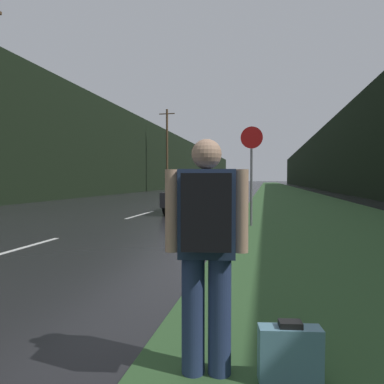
% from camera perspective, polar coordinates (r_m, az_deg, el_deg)
% --- Properties ---
extents(grass_verge, '(6.00, 240.00, 0.02)m').
position_cam_1_polar(grass_verge, '(39.40, 15.14, 0.03)').
color(grass_verge, '#33562D').
rests_on(grass_verge, ground_plane).
extents(lane_stripe_b, '(0.12, 3.00, 0.01)m').
position_cam_1_polar(lane_stripe_b, '(7.46, -28.07, -8.71)').
color(lane_stripe_b, silver).
rests_on(lane_stripe_b, ground_plane).
extents(lane_stripe_c, '(0.12, 3.00, 0.01)m').
position_cam_1_polar(lane_stripe_c, '(13.52, -8.51, -3.74)').
color(lane_stripe_c, silver).
rests_on(lane_stripe_c, ground_plane).
extents(lane_stripe_d, '(0.12, 3.00, 0.01)m').
position_cam_1_polar(lane_stripe_d, '(20.20, -1.48, -1.79)').
color(lane_stripe_d, silver).
rests_on(lane_stripe_d, ground_plane).
extents(treeline_far_side, '(2.00, 140.00, 8.30)m').
position_cam_1_polar(treeline_far_side, '(51.50, -4.31, 5.17)').
color(treeline_far_side, black).
rests_on(treeline_far_side, ground_plane).
extents(treeline_near_side, '(2.00, 140.00, 8.07)m').
position_cam_1_polar(treeline_near_side, '(50.05, 21.48, 4.99)').
color(treeline_near_side, black).
rests_on(treeline_near_side, ground_plane).
extents(utility_pole_far, '(1.80, 0.24, 9.26)m').
position_cam_1_polar(utility_pole_far, '(38.92, -4.18, 7.09)').
color(utility_pole_far, '#4C3823').
rests_on(utility_pole_far, ground_plane).
extents(stop_sign, '(0.64, 0.07, 2.91)m').
position_cam_1_polar(stop_sign, '(10.13, 9.88, 4.22)').
color(stop_sign, slate).
rests_on(stop_sign, ground_plane).
extents(hitchhiker_with_backpack, '(0.57, 0.45, 1.65)m').
position_cam_1_polar(hitchhiker_with_backpack, '(2.34, 2.42, -8.28)').
color(hitchhiker_with_backpack, navy).
rests_on(hitchhiker_with_backpack, ground_plane).
extents(suitcase, '(0.43, 0.20, 0.43)m').
position_cam_1_polar(suitcase, '(2.60, 16.01, -24.71)').
color(suitcase, '#6093A8').
rests_on(suitcase, ground_plane).
extents(car_passing_near, '(2.02, 4.12, 1.40)m').
position_cam_1_polar(car_passing_near, '(14.41, 0.74, -0.50)').
color(car_passing_near, black).
rests_on(car_passing_near, ground_plane).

